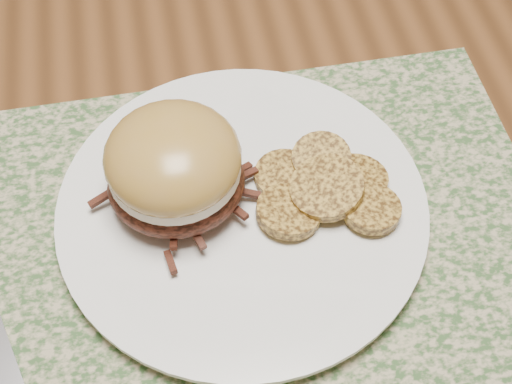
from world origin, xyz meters
TOP-DOWN VIEW (x-y plane):
  - ground at (0.00, 0.00)m, footprint 3.50×3.50m
  - dining_table at (0.00, 0.00)m, footprint 1.50×0.90m
  - placemat at (0.07, -0.22)m, footprint 0.45×0.33m
  - dinner_plate at (0.07, -0.20)m, footprint 0.26×0.26m
  - pork_sandwich at (0.03, -0.18)m, footprint 0.10×0.10m
  - roasted_potatoes at (0.13, -0.20)m, footprint 0.12×0.11m

SIDE VIEW (x-z plane):
  - ground at x=0.00m, z-range 0.00..0.00m
  - dining_table at x=0.00m, z-range 0.30..1.05m
  - placemat at x=0.07m, z-range 0.75..0.75m
  - dinner_plate at x=0.07m, z-range 0.75..0.77m
  - roasted_potatoes at x=0.13m, z-range 0.76..0.79m
  - pork_sandwich at x=0.03m, z-range 0.77..0.84m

